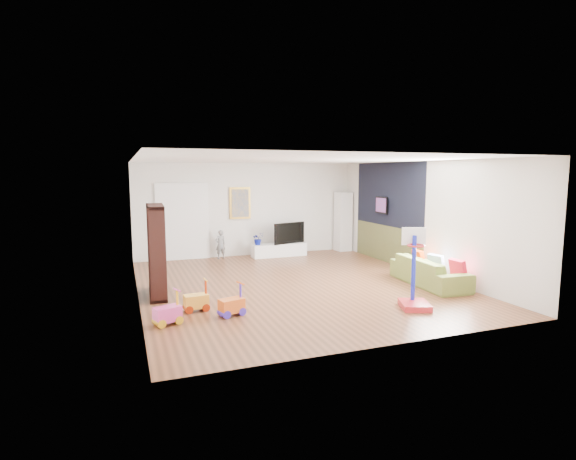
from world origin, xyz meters
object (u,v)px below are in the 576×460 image
object	(u,v)px
bookshelf	(156,251)
sofa	(429,271)
media_console	(279,250)
basketball_hoop	(416,269)

from	to	relation	value
bookshelf	sofa	bearing A→B (deg)	-9.16
media_console	basketball_hoop	size ratio (longest dim) A/B	1.11
media_console	bookshelf	bearing A→B (deg)	-140.86
sofa	basketball_hoop	distance (m)	1.93
media_console	sofa	size ratio (longest dim) A/B	0.80
bookshelf	basketball_hoop	xyz separation A→B (m)	(4.28, -2.50, -0.18)
media_console	bookshelf	world-z (taller)	bookshelf
sofa	basketball_hoop	xyz separation A→B (m)	(-1.34, -1.32, 0.43)
media_console	sofa	xyz separation A→B (m)	(1.96, -4.30, 0.11)
media_console	basketball_hoop	xyz separation A→B (m)	(0.62, -5.62, 0.54)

